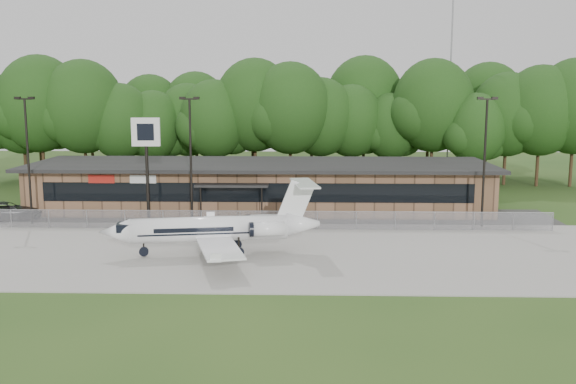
{
  "coord_description": "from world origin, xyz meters",
  "views": [
    {
      "loc": [
        4.13,
        -33.58,
        10.7
      ],
      "look_at": [
        2.81,
        12.0,
        3.47
      ],
      "focal_mm": 40.0,
      "sensor_mm": 36.0,
      "label": 1
    }
  ],
  "objects_px": {
    "business_jet": "(218,230)",
    "pole_sign": "(146,143)",
    "terminal": "(261,185)",
    "suv": "(6,211)"
  },
  "relations": [
    {
      "from": "business_jet",
      "to": "pole_sign",
      "type": "relative_size",
      "value": 1.68
    },
    {
      "from": "terminal",
      "to": "suv",
      "type": "xyz_separation_m",
      "value": [
        -20.83,
        -5.88,
        -1.4
      ]
    },
    {
      "from": "business_jet",
      "to": "pole_sign",
      "type": "bearing_deg",
      "value": 115.97
    },
    {
      "from": "pole_sign",
      "to": "suv",
      "type": "bearing_deg",
      "value": 171.7
    },
    {
      "from": "suv",
      "to": "pole_sign",
      "type": "relative_size",
      "value": 0.65
    },
    {
      "from": "terminal",
      "to": "pole_sign",
      "type": "xyz_separation_m",
      "value": [
        -8.58,
        -7.14,
        4.39
      ]
    },
    {
      "from": "terminal",
      "to": "suv",
      "type": "bearing_deg",
      "value": -164.23
    },
    {
      "from": "business_jet",
      "to": "suv",
      "type": "height_order",
      "value": "business_jet"
    },
    {
      "from": "business_jet",
      "to": "suv",
      "type": "bearing_deg",
      "value": 140.64
    },
    {
      "from": "terminal",
      "to": "suv",
      "type": "relative_size",
      "value": 7.3
    }
  ]
}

